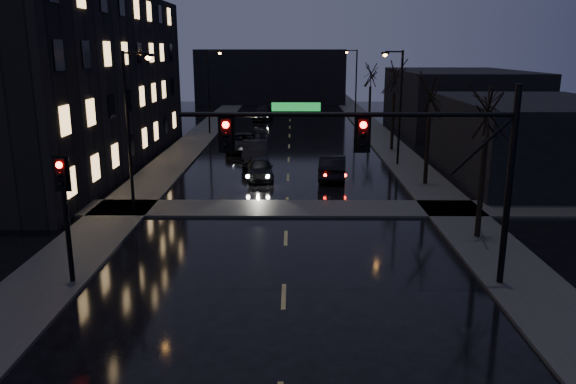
{
  "coord_description": "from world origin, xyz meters",
  "views": [
    {
      "loc": [
        0.29,
        -9.42,
        8.09
      ],
      "look_at": [
        0.13,
        9.69,
        3.2
      ],
      "focal_mm": 35.0,
      "sensor_mm": 36.0,
      "label": 1
    }
  ],
  "objects_px": {
    "oncoming_car_c": "(244,142)",
    "lead_car": "(333,167)",
    "oncoming_car_d": "(263,113)",
    "oncoming_car_b": "(255,153)",
    "oncoming_car_a": "(260,168)"
  },
  "relations": [
    {
      "from": "oncoming_car_c",
      "to": "lead_car",
      "type": "xyz_separation_m",
      "value": [
        6.55,
        -9.86,
        0.04
      ]
    },
    {
      "from": "oncoming_car_d",
      "to": "oncoming_car_b",
      "type": "bearing_deg",
      "value": -84.32
    },
    {
      "from": "oncoming_car_a",
      "to": "lead_car",
      "type": "xyz_separation_m",
      "value": [
        4.66,
        0.11,
        0.07
      ]
    },
    {
      "from": "oncoming_car_d",
      "to": "lead_car",
      "type": "height_order",
      "value": "lead_car"
    },
    {
      "from": "oncoming_car_b",
      "to": "lead_car",
      "type": "distance_m",
      "value": 7.04
    },
    {
      "from": "oncoming_car_b",
      "to": "lead_car",
      "type": "relative_size",
      "value": 1.09
    },
    {
      "from": "oncoming_car_d",
      "to": "oncoming_car_c",
      "type": "bearing_deg",
      "value": -87.45
    },
    {
      "from": "lead_car",
      "to": "oncoming_car_a",
      "type": "bearing_deg",
      "value": 7.11
    },
    {
      "from": "oncoming_car_c",
      "to": "lead_car",
      "type": "bearing_deg",
      "value": -53.21
    },
    {
      "from": "oncoming_car_d",
      "to": "oncoming_car_a",
      "type": "bearing_deg",
      "value": -83.49
    },
    {
      "from": "oncoming_car_b",
      "to": "lead_car",
      "type": "xyz_separation_m",
      "value": [
        5.26,
        -4.69,
        -0.07
      ]
    },
    {
      "from": "oncoming_car_b",
      "to": "lead_car",
      "type": "height_order",
      "value": "oncoming_car_b"
    },
    {
      "from": "oncoming_car_b",
      "to": "oncoming_car_a",
      "type": "bearing_deg",
      "value": -85.04
    },
    {
      "from": "oncoming_car_a",
      "to": "oncoming_car_c",
      "type": "bearing_deg",
      "value": 95.66
    },
    {
      "from": "oncoming_car_b",
      "to": "oncoming_car_c",
      "type": "xyz_separation_m",
      "value": [
        -1.29,
        5.17,
        -0.1
      ]
    }
  ]
}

